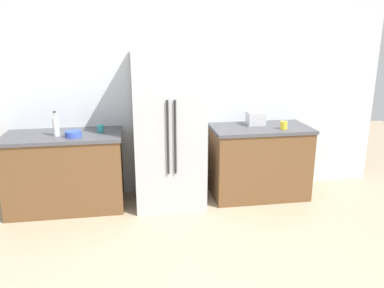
{
  "coord_description": "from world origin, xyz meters",
  "views": [
    {
      "loc": [
        -0.61,
        -2.86,
        1.97
      ],
      "look_at": [
        -0.08,
        0.45,
        1.01
      ],
      "focal_mm": 35.96,
      "sensor_mm": 36.0,
      "label": 1
    }
  ],
  "objects_px": {
    "bowl_a": "(73,134)",
    "cup_a": "(101,129)",
    "bottle_a": "(56,126)",
    "cup_b": "(284,125)",
    "toaster": "(256,118)",
    "refrigerator": "(168,130)"
  },
  "relations": [
    {
      "from": "refrigerator",
      "to": "cup_a",
      "type": "distance_m",
      "value": 0.78
    },
    {
      "from": "toaster",
      "to": "bowl_a",
      "type": "distance_m",
      "value": 2.17
    },
    {
      "from": "cup_a",
      "to": "bowl_a",
      "type": "bearing_deg",
      "value": -149.91
    },
    {
      "from": "cup_b",
      "to": "bowl_a",
      "type": "bearing_deg",
      "value": 179.21
    },
    {
      "from": "cup_a",
      "to": "bowl_a",
      "type": "xyz_separation_m",
      "value": [
        -0.28,
        -0.16,
        -0.01
      ]
    },
    {
      "from": "cup_a",
      "to": "cup_b",
      "type": "bearing_deg",
      "value": -5.29
    },
    {
      "from": "cup_a",
      "to": "bowl_a",
      "type": "relative_size",
      "value": 0.47
    },
    {
      "from": "bowl_a",
      "to": "refrigerator",
      "type": "bearing_deg",
      "value": 4.92
    },
    {
      "from": "bottle_a",
      "to": "bowl_a",
      "type": "xyz_separation_m",
      "value": [
        0.19,
        -0.07,
        -0.08
      ]
    },
    {
      "from": "bottle_a",
      "to": "cup_a",
      "type": "distance_m",
      "value": 0.48
    },
    {
      "from": "refrigerator",
      "to": "cup_a",
      "type": "height_order",
      "value": "refrigerator"
    },
    {
      "from": "cup_a",
      "to": "cup_b",
      "type": "xyz_separation_m",
      "value": [
        2.14,
        -0.2,
        0.01
      ]
    },
    {
      "from": "toaster",
      "to": "cup_b",
      "type": "height_order",
      "value": "toaster"
    },
    {
      "from": "cup_a",
      "to": "bottle_a",
      "type": "bearing_deg",
      "value": -168.14
    },
    {
      "from": "refrigerator",
      "to": "bottle_a",
      "type": "distance_m",
      "value": 1.25
    },
    {
      "from": "cup_a",
      "to": "bowl_a",
      "type": "distance_m",
      "value": 0.33
    },
    {
      "from": "bowl_a",
      "to": "cup_a",
      "type": "bearing_deg",
      "value": 30.09
    },
    {
      "from": "toaster",
      "to": "bottle_a",
      "type": "relative_size",
      "value": 0.76
    },
    {
      "from": "cup_b",
      "to": "bottle_a",
      "type": "bearing_deg",
      "value": 177.82
    },
    {
      "from": "toaster",
      "to": "cup_b",
      "type": "distance_m",
      "value": 0.37
    },
    {
      "from": "toaster",
      "to": "bowl_a",
      "type": "relative_size",
      "value": 1.2
    },
    {
      "from": "toaster",
      "to": "cup_a",
      "type": "distance_m",
      "value": 1.88
    }
  ]
}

